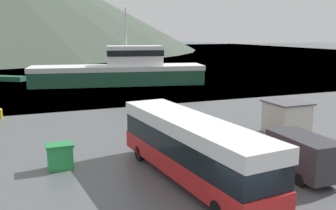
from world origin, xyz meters
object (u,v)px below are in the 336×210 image
Objects in this scene: dock_kiosk at (287,117)px; tour_bus at (191,146)px; storage_bin at (60,156)px; small_boat at (8,78)px; fishing_boat at (121,70)px; delivery_van at (296,153)px.

tour_bus is at bearing -151.34° from dock_kiosk.
storage_bin is 0.26× the size of small_boat.
fishing_boat is 34.39m from storage_bin.
storage_bin is (-11.82, -32.26, -1.38)m from fishing_boat.
tour_bus is 36.99m from fishing_boat.
fishing_boat is 17.11× the size of storage_bin.
storage_bin is 0.49× the size of dock_kiosk.
dock_kiosk is (5.00, 7.05, 0.02)m from delivery_van.
tour_bus reaches higher than storage_bin.
tour_bus is 8.08× the size of storage_bin.
tour_bus is 3.98× the size of dock_kiosk.
delivery_van is 1.93× the size of dock_kiosk.
fishing_boat is (0.02, 37.76, 0.91)m from delivery_van.
dock_kiosk is (16.80, 1.56, 0.50)m from storage_bin.
storage_bin is 16.88m from dock_kiosk.
tour_bus is 7.56m from storage_bin.
tour_bus is 48.04m from small_boat.
dock_kiosk is (4.98, -30.71, -0.89)m from fishing_boat.
storage_bin is at bearing 39.87° from small_boat.
delivery_van is 13.03m from storage_bin.
dock_kiosk reaches higher than small_boat.
small_boat is (-15.70, 10.42, -1.74)m from fishing_boat.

